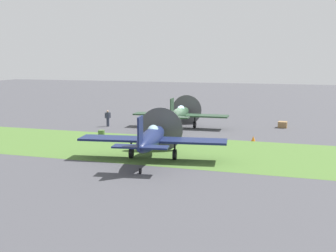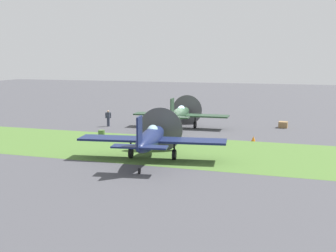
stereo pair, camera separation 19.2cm
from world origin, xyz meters
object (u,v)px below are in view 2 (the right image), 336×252
at_px(airplane_wingman, 151,138).
at_px(ground_crew_chief, 108,118).
at_px(fuel_drum, 102,135).
at_px(supply_crate, 283,125).
at_px(runway_marker_cone, 253,139).
at_px(airplane_lead, 180,114).

relative_size(airplane_wingman, ground_crew_chief, 6.29).
bearing_deg(ground_crew_chief, fuel_drum, 76.02).
height_order(supply_crate, runway_marker_cone, supply_crate).
xyz_separation_m(supply_crate, runway_marker_cone, (-2.08, -8.36, -0.10)).
height_order(fuel_drum, runway_marker_cone, fuel_drum).
xyz_separation_m(airplane_lead, fuel_drum, (-4.87, -8.48, -1.06)).
relative_size(airplane_lead, fuel_drum, 11.21).
relative_size(ground_crew_chief, runway_marker_cone, 3.93).
relative_size(fuel_drum, supply_crate, 1.00).
xyz_separation_m(airplane_wingman, supply_crate, (8.23, 17.88, -1.29)).
distance_m(ground_crew_chief, runway_marker_cone, 16.29).
bearing_deg(ground_crew_chief, airplane_lead, 153.61).
bearing_deg(airplane_wingman, supply_crate, 56.85).
xyz_separation_m(airplane_wingman, fuel_drum, (-6.89, 5.82, -1.16)).
bearing_deg(supply_crate, airplane_lead, -160.76).
height_order(airplane_lead, ground_crew_chief, airplane_lead).
xyz_separation_m(airplane_lead, ground_crew_chief, (-7.70, -1.20, -0.59)).
distance_m(airplane_lead, ground_crew_chief, 7.82).
bearing_deg(airplane_lead, airplane_wingman, -85.04).
height_order(ground_crew_chief, supply_crate, ground_crew_chief).
xyz_separation_m(airplane_lead, supply_crate, (10.24, 3.58, -1.19)).
relative_size(airplane_wingman, supply_crate, 12.09).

